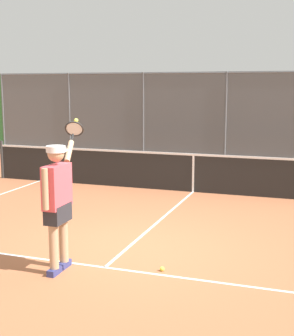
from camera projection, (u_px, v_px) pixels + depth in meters
The scene contains 6 objects.
ground_plane at pixel (128, 248), 7.89m from camera, with size 60.00×60.00×0.00m, color #A8603D.
court_line_markings at pixel (94, 276), 6.70m from camera, with size 8.75×9.76×0.01m.
fence_backdrop at pixel (229, 118), 16.37m from camera, with size 20.15×1.37×3.06m.
tennis_net at pixel (193, 172), 11.93m from camera, with size 11.23×0.09×1.07m.
tennis_player at pixel (58, 197), 6.74m from camera, with size 0.49×1.46×2.10m.
tennis_ball_by_sideline at pixel (162, 269), 6.89m from camera, with size 0.07×0.07×0.07m, color #D6E042.
Camera 1 is at (-2.78, 7.03, 2.62)m, focal length 51.71 mm.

